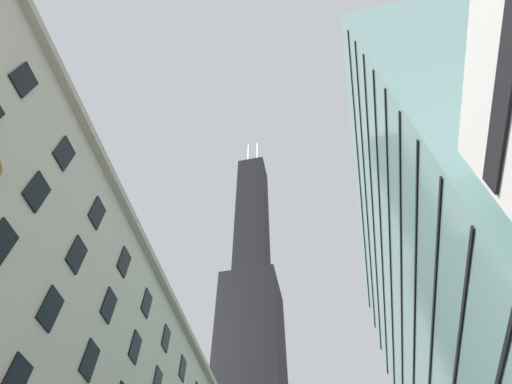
% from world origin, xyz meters
% --- Properties ---
extents(glass_office_midrise, '(19.38, 47.20, 52.83)m').
position_xyz_m(glass_office_midrise, '(20.64, 29.14, 26.41)').
color(glass_office_midrise, gray).
rests_on(glass_office_midrise, ground).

